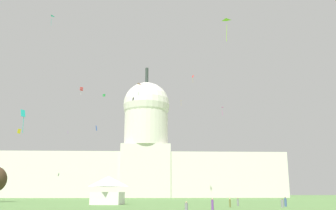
{
  "coord_description": "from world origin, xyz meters",
  "views": [
    {
      "loc": [
        -2.07,
        -22.41,
        2.52
      ],
      "look_at": [
        2.26,
        67.97,
        23.63
      ],
      "focal_mm": 40.29,
      "sensor_mm": 36.0,
      "label": 1
    }
  ],
  "objects_px": {
    "kite_lime_mid": "(226,21)",
    "kite_magenta_high": "(222,109)",
    "kite_black_high": "(133,99)",
    "kite_red_high_b": "(193,77)",
    "person_grey_back_center": "(238,202)",
    "person_olive_edge_east": "(230,203)",
    "kite_green_high": "(104,95)",
    "kite_red_high": "(81,89)",
    "kite_white_low": "(58,175)",
    "event_tent": "(108,190)",
    "kite_violet_mid": "(68,132)",
    "kite_blue_mid": "(96,128)",
    "kite_gold_high": "(181,101)",
    "kite_yellow_mid": "(19,131)",
    "person_purple_mid_center": "(212,204)",
    "kite_turquoise_high": "(51,18)",
    "person_grey_lawn_far_right": "(282,203)",
    "person_denim_back_left": "(285,202)",
    "person_grey_mid_right": "(186,208)",
    "kite_pink_mid": "(137,86)",
    "kite_turquoise_low": "(23,116)",
    "capitol_building": "(146,158)"
  },
  "relations": [
    {
      "from": "kite_magenta_high",
      "to": "kite_black_high",
      "type": "xyz_separation_m",
      "value": [
        -39.25,
        -8.99,
        1.9
      ]
    },
    {
      "from": "kite_lime_mid",
      "to": "kite_black_high",
      "type": "height_order",
      "value": "kite_black_high"
    },
    {
      "from": "person_grey_back_center",
      "to": "kite_red_high",
      "type": "height_order",
      "value": "kite_red_high"
    },
    {
      "from": "person_olive_edge_east",
      "to": "person_grey_back_center",
      "type": "xyz_separation_m",
      "value": [
        3.17,
        7.59,
        -0.02
      ]
    },
    {
      "from": "person_denim_back_left",
      "to": "kite_black_high",
      "type": "distance_m",
      "value": 97.76
    },
    {
      "from": "kite_blue_mid",
      "to": "kite_violet_mid",
      "type": "height_order",
      "value": "kite_violet_mid"
    },
    {
      "from": "kite_yellow_mid",
      "to": "kite_magenta_high",
      "type": "height_order",
      "value": "kite_magenta_high"
    },
    {
      "from": "kite_lime_mid",
      "to": "kite_magenta_high",
      "type": "distance_m",
      "value": 109.69
    },
    {
      "from": "person_grey_back_center",
      "to": "kite_violet_mid",
      "type": "distance_m",
      "value": 113.94
    },
    {
      "from": "kite_yellow_mid",
      "to": "person_purple_mid_center",
      "type": "bearing_deg",
      "value": 139.3
    },
    {
      "from": "kite_violet_mid",
      "to": "kite_turquoise_high",
      "type": "height_order",
      "value": "kite_turquoise_high"
    },
    {
      "from": "person_denim_back_left",
      "to": "kite_white_low",
      "type": "height_order",
      "value": "kite_white_low"
    },
    {
      "from": "person_purple_mid_center",
      "to": "kite_pink_mid",
      "type": "height_order",
      "value": "kite_pink_mid"
    },
    {
      "from": "kite_yellow_mid",
      "to": "kite_pink_mid",
      "type": "bearing_deg",
      "value": 146.18
    },
    {
      "from": "kite_turquoise_low",
      "to": "kite_green_high",
      "type": "xyz_separation_m",
      "value": [
        -3.92,
        126.35,
        36.03
      ]
    },
    {
      "from": "person_grey_lawn_far_right",
      "to": "kite_green_high",
      "type": "xyz_separation_m",
      "value": [
        -46.74,
        115.53,
        49.27
      ]
    },
    {
      "from": "kite_pink_mid",
      "to": "kite_gold_high",
      "type": "xyz_separation_m",
      "value": [
        18.56,
        107.01,
        22.93
      ]
    },
    {
      "from": "kite_blue_mid",
      "to": "person_grey_lawn_far_right",
      "type": "bearing_deg",
      "value": 76.23
    },
    {
      "from": "kite_lime_mid",
      "to": "kite_white_low",
      "type": "relative_size",
      "value": 3.04
    },
    {
      "from": "event_tent",
      "to": "person_denim_back_left",
      "type": "height_order",
      "value": "event_tent"
    },
    {
      "from": "person_olive_edge_east",
      "to": "kite_green_high",
      "type": "distance_m",
      "value": 130.53
    },
    {
      "from": "person_purple_mid_center",
      "to": "kite_lime_mid",
      "type": "xyz_separation_m",
      "value": [
        2.61,
        -2.46,
        28.82
      ]
    },
    {
      "from": "kite_gold_high",
      "to": "person_grey_back_center",
      "type": "bearing_deg",
      "value": 137.12
    },
    {
      "from": "kite_violet_mid",
      "to": "kite_red_high",
      "type": "bearing_deg",
      "value": -127.8
    },
    {
      "from": "kite_red_high",
      "to": "person_grey_back_center",
      "type": "bearing_deg",
      "value": 107.94
    },
    {
      "from": "kite_red_high",
      "to": "kite_yellow_mid",
      "type": "bearing_deg",
      "value": 53.25
    },
    {
      "from": "kite_lime_mid",
      "to": "kite_violet_mid",
      "type": "height_order",
      "value": "kite_violet_mid"
    },
    {
      "from": "person_grey_back_center",
      "to": "kite_yellow_mid",
      "type": "bearing_deg",
      "value": 67.39
    },
    {
      "from": "person_grey_mid_right",
      "to": "kite_yellow_mid",
      "type": "distance_m",
      "value": 68.05
    },
    {
      "from": "event_tent",
      "to": "kite_black_high",
      "type": "bearing_deg",
      "value": 96.26
    },
    {
      "from": "kite_blue_mid",
      "to": "kite_red_high_b",
      "type": "distance_m",
      "value": 84.94
    },
    {
      "from": "kite_turquoise_low",
      "to": "capitol_building",
      "type": "bearing_deg",
      "value": -101.4
    },
    {
      "from": "person_grey_back_center",
      "to": "kite_black_high",
      "type": "xyz_separation_m",
      "value": [
        -24.78,
        78.36,
        40.29
      ]
    },
    {
      "from": "person_grey_back_center",
      "to": "person_grey_mid_right",
      "type": "bearing_deg",
      "value": 157.75
    },
    {
      "from": "person_grey_mid_right",
      "to": "kite_white_low",
      "type": "distance_m",
      "value": 106.3
    },
    {
      "from": "kite_blue_mid",
      "to": "person_grey_back_center",
      "type": "bearing_deg",
      "value": 81.17
    },
    {
      "from": "kite_turquoise_high",
      "to": "kite_magenta_high",
      "type": "bearing_deg",
      "value": 151.07
    },
    {
      "from": "person_olive_edge_east",
      "to": "kite_red_high",
      "type": "height_order",
      "value": "kite_red_high"
    },
    {
      "from": "kite_black_high",
      "to": "kite_red_high_b",
      "type": "distance_m",
      "value": 31.29
    },
    {
      "from": "kite_red_high",
      "to": "kite_lime_mid",
      "type": "relative_size",
      "value": 0.8
    },
    {
      "from": "person_grey_lawn_far_right",
      "to": "person_grey_mid_right",
      "type": "bearing_deg",
      "value": -28.94
    },
    {
      "from": "kite_white_low",
      "to": "event_tent",
      "type": "bearing_deg",
      "value": -68.48
    },
    {
      "from": "person_denim_back_left",
      "to": "kite_red_high",
      "type": "xyz_separation_m",
      "value": [
        -50.43,
        61.17,
        38.33
      ]
    },
    {
      "from": "person_denim_back_left",
      "to": "kite_red_high_b",
      "type": "height_order",
      "value": "kite_red_high_b"
    },
    {
      "from": "kite_gold_high",
      "to": "kite_red_high_b",
      "type": "height_order",
      "value": "kite_red_high_b"
    },
    {
      "from": "kite_gold_high",
      "to": "person_olive_edge_east",
      "type": "bearing_deg",
      "value": 135.49
    },
    {
      "from": "person_denim_back_left",
      "to": "kite_magenta_high",
      "type": "height_order",
      "value": "kite_magenta_high"
    },
    {
      "from": "kite_lime_mid",
      "to": "kite_gold_high",
      "type": "xyz_separation_m",
      "value": [
        3.53,
        128.2,
        17.81
      ]
    },
    {
      "from": "person_denim_back_left",
      "to": "kite_green_high",
      "type": "bearing_deg",
      "value": -80.77
    },
    {
      "from": "person_grey_lawn_far_right",
      "to": "kite_red_high",
      "type": "distance_m",
      "value": 89.65
    }
  ]
}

